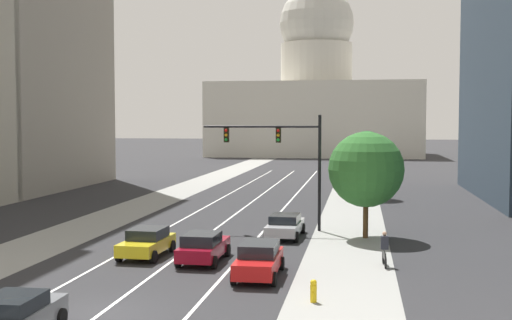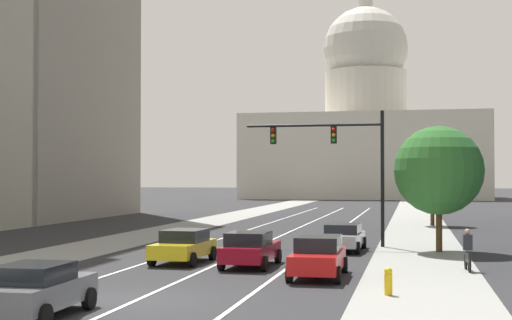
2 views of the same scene
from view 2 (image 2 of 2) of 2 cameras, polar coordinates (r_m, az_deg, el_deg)
name	(u,v)px [view 2 (image 2 of 2)]	position (r m, az deg, el deg)	size (l,w,h in m)	color
ground_plane	(311,223)	(62.33, 4.26, -4.85)	(400.00, 400.00, 0.00)	#2B2B2D
sidewalk_left	(194,225)	(59.30, -4.86, -5.03)	(4.56, 130.00, 0.01)	gray
sidewalk_right	(418,228)	(56.77, 12.40, -5.17)	(4.56, 130.00, 0.01)	gray
lane_stripe_left	(230,236)	(48.22, -2.01, -5.88)	(0.16, 90.00, 0.01)	white
lane_stripe_center	(279,237)	(47.54, 1.81, -5.94)	(0.16, 90.00, 0.01)	white
lane_stripe_right	(330,237)	(47.08, 5.71, -5.98)	(0.16, 90.00, 0.01)	white
capitol_building	(366,134)	(137.45, 8.49, 2.00)	(42.69, 26.50, 36.48)	beige
car_gray	(37,289)	(21.18, -16.59, -9.56)	(2.06, 4.12, 1.49)	slate
car_silver	(343,237)	(38.63, 6.76, -5.91)	(2.18, 4.65, 1.41)	#B2B5BA
car_yellow	(184,246)	(33.24, -5.62, -6.61)	(2.18, 4.28, 1.48)	yellow
car_red	(318,256)	(28.44, 4.85, -7.41)	(2.01, 4.62, 1.57)	red
car_crimson	(250,249)	(31.57, -0.44, -6.87)	(2.06, 4.41, 1.52)	maroon
traffic_signal_mast	(341,152)	(41.18, 6.56, 0.60)	(7.73, 0.39, 7.49)	black
fire_hydrant	(388,281)	(24.52, 10.21, -9.21)	(0.26, 0.35, 0.91)	yellow
cyclist	(468,250)	(31.37, 16.06, -6.73)	(0.38, 1.70, 1.72)	black
street_tree_mid_right	(432,171)	(59.73, 13.48, -0.80)	(3.69, 3.69, 6.21)	#51381E
street_tree_far_right	(439,171)	(38.90, 13.96, -0.79)	(4.57, 4.57, 6.46)	#51381E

